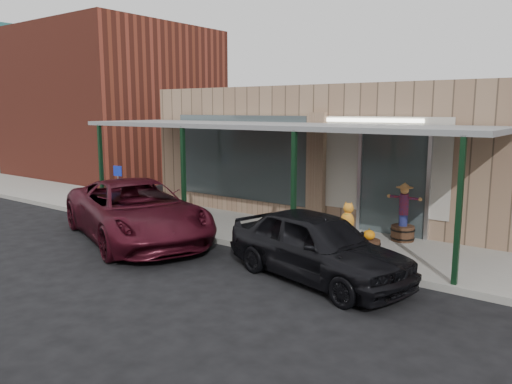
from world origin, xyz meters
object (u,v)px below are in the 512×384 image
Objects in this scene: barrel_scarecrow at (403,221)px; barrel_pumpkin at (369,245)px; parked_sedan at (317,245)px; handicap_sign at (118,183)px; car_maroon at (136,211)px.

barrel_pumpkin is at bearing -80.04° from barrel_scarecrow.
barrel_pumpkin is at bearing 4.30° from parked_sedan.
handicap_sign is 8.12m from parked_sedan.
barrel_scarecrow is 3.57m from parked_sedan.
barrel_pumpkin is 6.16m from car_maroon.
car_maroon reaches higher than barrel_pumpkin.
parked_sedan is at bearing -66.65° from car_maroon.
barrel_pumpkin is (-0.16, -1.70, -0.29)m from barrel_scarecrow.
parked_sedan reaches higher than barrel_pumpkin.
handicap_sign reaches higher than car_maroon.
barrel_scarecrow is 2.41× the size of barrel_pumpkin.
barrel_pumpkin is 8.39m from handicap_sign.
barrel_pumpkin is 0.11× the size of car_maroon.
car_maroon is at bearing 105.64° from parked_sedan.
barrel_scarecrow is 7.03m from car_maroon.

